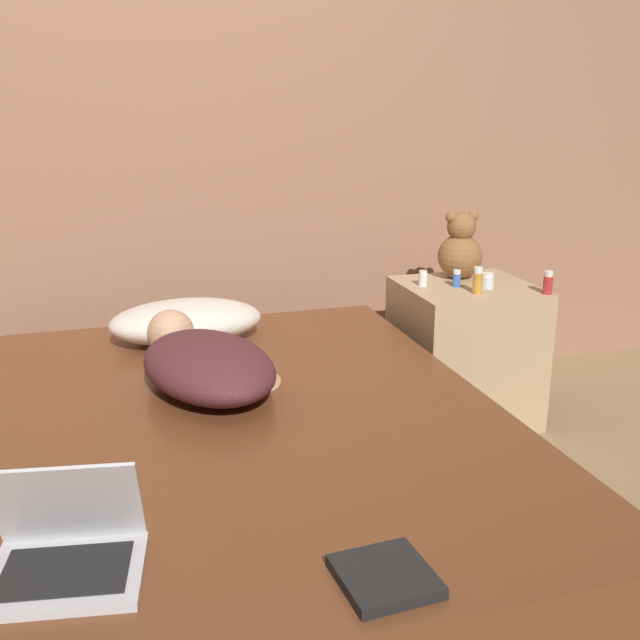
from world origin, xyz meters
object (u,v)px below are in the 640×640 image
Objects in this scene: bottle_red at (548,283)px; bottle_clear at (487,281)px; pillow at (186,321)px; person_lying at (205,362)px; book at (385,576)px; teddy_bear at (460,249)px; bottle_white at (423,278)px; bottle_blue at (457,279)px; laptop at (66,548)px; bottle_amber at (478,281)px.

bottle_clear is (-0.18, 0.15, -0.01)m from bottle_red.
pillow is 0.73× the size of person_lying.
bottle_red reaches higher than book.
teddy_bear reaches higher than bottle_white.
bottle_clear reaches higher than pillow.
pillow is 1.08m from bottle_blue.
bottle_blue reaches higher than bottle_clear.
laptop reaches higher than bottle_red.
pillow is at bearing 170.86° from bottle_red.
pillow is 1.39m from bottle_red.
laptop is 3.53× the size of bottle_red.
bottle_clear is at bearing -3.26° from pillow.
teddy_bear reaches higher than bottle_red.
book is at bearing -83.56° from pillow.
teddy_bear is 3.14× the size of bottle_red.
book is (0.17, -1.08, -0.07)m from person_lying.
pillow is at bearing 78.07° from person_lying.
bottle_white is at bearing 15.51° from person_lying.
laptop is 1.92m from bottle_white.
bottle_red is at bearing 47.91° from book.
teddy_bear is at bearing 21.64° from bottle_white.
person_lying is (0.00, -0.46, 0.00)m from pillow.
bottle_red is at bearing -35.70° from bottle_blue.
bottle_red is 0.86× the size of bottle_amber.
bottle_white reaches higher than book.
bottle_amber is at bearing 162.05° from bottle_red.
bottle_white is (-0.12, 0.05, -0.00)m from bottle_blue.
bottle_blue is (-0.28, 0.20, -0.01)m from bottle_red.
book is (-1.19, -1.32, -0.16)m from bottle_red.
bottle_blue is at bearing 144.30° from bottle_red.
bottle_amber is (0.03, -0.12, 0.02)m from bottle_blue.
bottle_white reaches higher than bottle_clear.
teddy_bear is (1.16, 0.12, 0.18)m from pillow.
bottle_clear is at bearing 47.91° from laptop.
laptop is at bearing -141.34° from bottle_clear.
bottle_clear reaches higher than person_lying.
laptop reaches higher than bottle_clear.
bottle_red is (1.76, 1.11, 0.12)m from laptop.
bottle_amber is at bearing 47.82° from laptop.
bottle_white reaches higher than person_lying.
book is (0.17, -1.54, -0.06)m from pillow.
bottle_white is 0.23m from bottle_amber.
bottle_blue is 0.12m from bottle_clear.
bottle_red is at bearing -32.17° from bottle_white.
bottle_clear is (0.03, -0.18, -0.09)m from teddy_bear.
bottle_white is at bearing 131.03° from bottle_amber.
bottle_blue is 0.65× the size of bottle_amber.
bottle_red reaches higher than person_lying.
bottle_amber reaches higher than laptop.
person_lying reaches higher than book.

